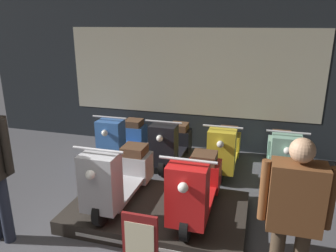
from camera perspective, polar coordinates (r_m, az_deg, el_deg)
name	(u,v)px	position (r m, az deg, el deg)	size (l,w,h in m)	color
shop_wall_back	(190,70)	(6.57, 3.84, 9.74)	(9.11, 0.09, 3.20)	#23282D
display_platform	(157,212)	(4.50, -1.85, -14.70)	(2.30, 1.42, 0.18)	#2D2823
scooter_display_left	(119,176)	(4.40, -8.58, -8.57)	(0.62, 1.55, 0.97)	black
scooter_display_right	(196,186)	(4.12, 4.90, -10.39)	(0.62, 1.55, 0.97)	black
scooter_backrow_0	(123,139)	(6.27, -7.89, -2.20)	(0.62, 1.55, 0.97)	black
scooter_backrow_1	(172,144)	(5.97, 0.61, -3.09)	(0.62, 1.55, 0.97)	black
scooter_backrow_2	(225,149)	(5.81, 9.82, -3.96)	(0.62, 1.55, 0.97)	black
scooter_backrow_3	(283,155)	(5.80, 19.32, -4.76)	(0.62, 1.55, 0.97)	black
person_right_browsing	(294,210)	(3.12, 21.17, -13.41)	(0.61, 0.25, 1.61)	#473828
price_sign_board	(140,244)	(3.53, -4.87, -19.86)	(0.38, 0.04, 0.70)	maroon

